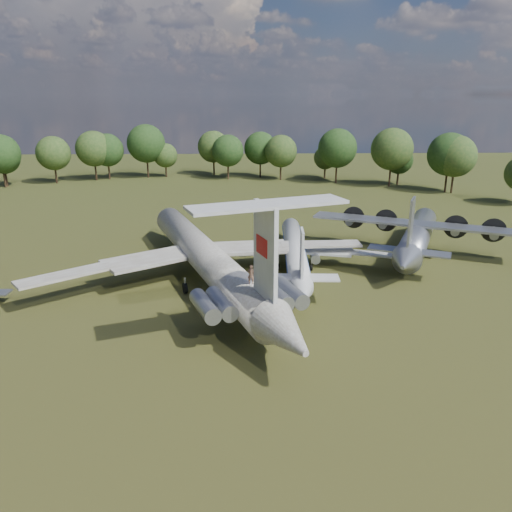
{
  "coord_description": "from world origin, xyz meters",
  "views": [
    {
      "loc": [
        9.07,
        -59.88,
        23.38
      ],
      "look_at": [
        10.91,
        -3.26,
        5.0
      ],
      "focal_mm": 35.0,
      "sensor_mm": 36.0,
      "label": 1
    }
  ],
  "objects_px": {
    "il62_airliner": "(206,263)",
    "an12_transport": "(417,240)",
    "tu104_jet": "(295,255)",
    "person_on_il62": "(251,274)"
  },
  "relations": [
    {
      "from": "il62_airliner",
      "to": "an12_transport",
      "type": "bearing_deg",
      "value": -0.06
    },
    {
      "from": "an12_transport",
      "to": "il62_airliner",
      "type": "bearing_deg",
      "value": -135.3
    },
    {
      "from": "tu104_jet",
      "to": "person_on_il62",
      "type": "bearing_deg",
      "value": -104.54
    },
    {
      "from": "il62_airliner",
      "to": "an12_transport",
      "type": "xyz_separation_m",
      "value": [
        31.29,
        11.34,
        -0.47
      ]
    },
    {
      "from": "il62_airliner",
      "to": "tu104_jet",
      "type": "distance_m",
      "value": 13.36
    },
    {
      "from": "tu104_jet",
      "to": "an12_transport",
      "type": "bearing_deg",
      "value": 19.74
    },
    {
      "from": "tu104_jet",
      "to": "person_on_il62",
      "type": "distance_m",
      "value": 22.22
    },
    {
      "from": "person_on_il62",
      "to": "tu104_jet",
      "type": "bearing_deg",
      "value": -117.29
    },
    {
      "from": "an12_transport",
      "to": "person_on_il62",
      "type": "bearing_deg",
      "value": -109.63
    },
    {
      "from": "il62_airliner",
      "to": "an12_transport",
      "type": "distance_m",
      "value": 33.29
    }
  ]
}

